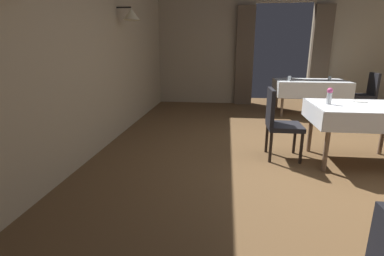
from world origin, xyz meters
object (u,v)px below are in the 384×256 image
chair_mid_left (279,120)px  flower_vase_mid (329,95)px  dining_table_far (310,85)px  glass_far_a (330,78)px  chair_far_right (366,92)px  plate_mid_b (359,101)px  glass_far_c (289,79)px  dining_table_mid (361,113)px  plate_far_b (301,80)px

chair_mid_left → flower_vase_mid: size_ratio=4.49×
dining_table_far → flower_vase_mid: bearing=-101.0°
dining_table_far → glass_far_a: size_ratio=17.86×
chair_far_right → plate_mid_b: chair_far_right is taller
chair_mid_left → flower_vase_mid: flower_vase_mid is taller
chair_far_right → glass_far_c: bearing=-175.6°
dining_table_mid → chair_mid_left: chair_mid_left is taller
chair_mid_left → chair_far_right: bearing=50.3°
chair_mid_left → glass_far_c: bearing=76.3°
dining_table_far → chair_far_right: 1.15m
dining_table_far → chair_far_right: bearing=-4.4°
dining_table_far → chair_mid_left: 3.07m
dining_table_far → plate_far_b: (-0.22, -0.03, 0.11)m
dining_table_mid → glass_far_a: bearing=78.9°
dining_table_mid → chair_far_right: 3.10m
flower_vase_mid → glass_far_c: 2.65m
dining_table_mid → chair_far_right: bearing=65.0°
glass_far_c → plate_mid_b: bearing=-80.3°
flower_vase_mid → plate_far_b: size_ratio=1.08×
chair_mid_left → glass_far_a: (1.56, 2.93, 0.28)m
chair_mid_left → chair_far_right: same height
chair_far_right → plate_far_b: (-1.36, 0.05, 0.24)m
chair_far_right → flower_vase_mid: (-1.70, -2.77, 0.35)m
plate_mid_b → plate_far_b: size_ratio=1.01×
dining_table_far → plate_mid_b: (-0.09, -2.63, 0.11)m
flower_vase_mid → dining_table_far: bearing=79.0°
dining_table_far → glass_far_c: size_ratio=14.58×
flower_vase_mid → glass_far_c: bearing=88.9°
plate_far_b → glass_far_a: bearing=11.0°
dining_table_mid → dining_table_far: bearing=86.7°
dining_table_mid → chair_far_right: chair_far_right is taller
dining_table_mid → glass_far_a: 3.04m
dining_table_far → chair_far_right: chair_far_right is taller
chair_far_right → glass_far_c: 1.68m
chair_far_right → glass_far_a: bearing=166.3°
plate_far_b → glass_far_c: size_ratio=1.85×
dining_table_far → flower_vase_mid: (-0.56, -2.86, 0.21)m
dining_table_mid → plate_far_b: bearing=91.0°
chair_far_right → glass_far_a: chair_far_right is taller
chair_mid_left → flower_vase_mid: (0.59, -0.02, 0.35)m
plate_mid_b → glass_far_a: (0.51, 2.72, 0.04)m
plate_far_b → glass_far_c: bearing=-148.1°
dining_table_mid → flower_vase_mid: flower_vase_mid is taller
dining_table_mid → plate_mid_b: bearing=74.3°
glass_far_a → glass_far_c: glass_far_c is taller
dining_table_far → plate_far_b: size_ratio=7.88×
chair_far_right → plate_mid_b: 2.84m
plate_mid_b → glass_far_a: bearing=79.4°
dining_table_mid → chair_mid_left: 0.99m
dining_table_far → chair_mid_left: bearing=-112.0°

